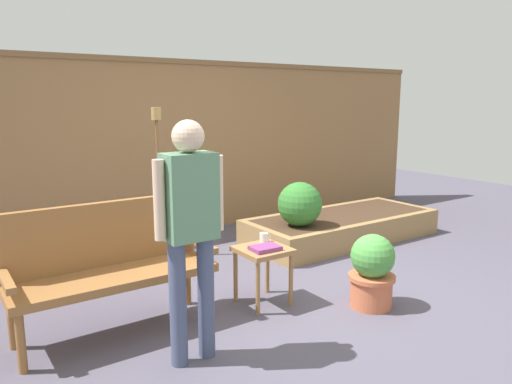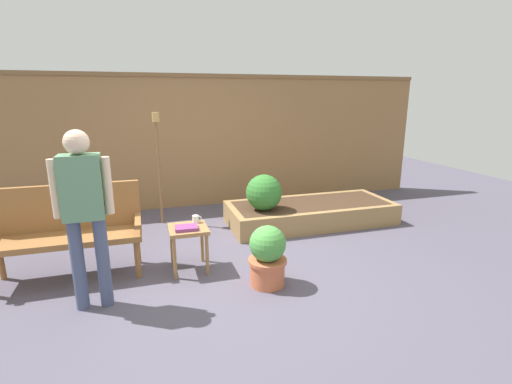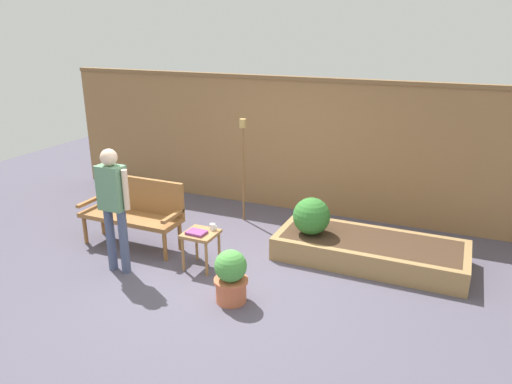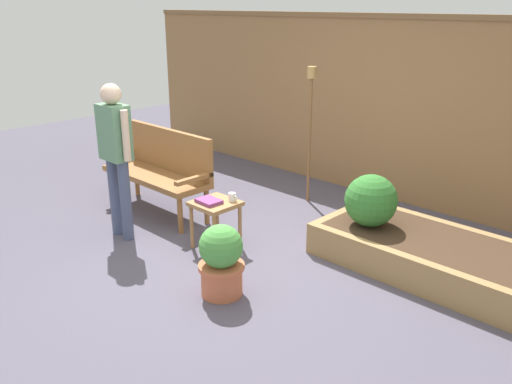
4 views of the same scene
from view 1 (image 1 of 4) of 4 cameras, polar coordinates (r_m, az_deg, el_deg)
ground_plane at (r=4.28m, az=5.64°, el=-12.40°), size 14.00×14.00×0.00m
fence_back at (r=6.18m, az=-9.91°, el=5.16°), size 8.40×0.14×2.16m
garden_bench at (r=3.73m, az=-16.74°, el=-7.42°), size 1.44×0.48×0.94m
side_table at (r=4.06m, az=0.82°, el=-7.64°), size 0.40×0.40×0.48m
cup_on_table at (r=4.18m, az=0.96°, el=-5.32°), size 0.10×0.07×0.08m
book_on_table at (r=3.97m, az=1.07°, el=-6.55°), size 0.24×0.18×0.03m
potted_boxwood at (r=4.13m, az=13.38°, el=-8.88°), size 0.38×0.38×0.61m
raised_planter_bed at (r=6.06m, az=9.94°, el=-4.00°), size 2.40×1.00×0.30m
shrub_near_bench at (r=5.39m, az=5.13°, el=-1.42°), size 0.49×0.49×0.49m
tiki_torch at (r=5.24m, az=-11.39°, el=4.27°), size 0.10×0.10×1.60m
person_by_bench at (r=3.07m, az=-7.68°, el=-3.40°), size 0.47×0.20×1.56m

